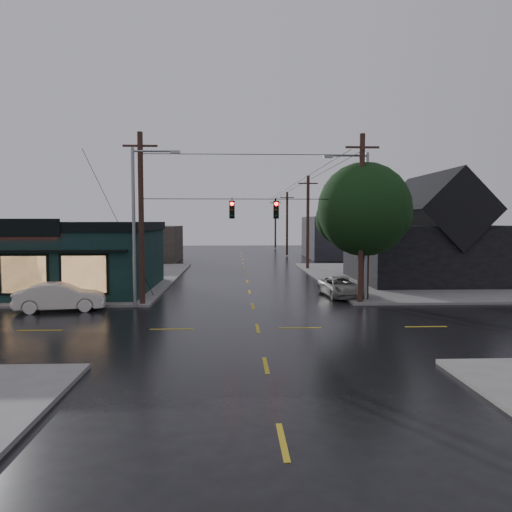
{
  "coord_description": "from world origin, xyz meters",
  "views": [
    {
      "loc": [
        -1.09,
        -22.95,
        5.0
      ],
      "look_at": [
        0.1,
        3.94,
        3.12
      ],
      "focal_mm": 35.0,
      "sensor_mm": 36.0,
      "label": 1
    }
  ],
  "objects_px": {
    "utility_pole_nw": "(143,306)",
    "utility_pole_ne": "(360,304)",
    "sedan_cream": "(60,297)",
    "corner_tree": "(364,210)",
    "suv_silver": "(341,287)"
  },
  "relations": [
    {
      "from": "corner_tree",
      "to": "suv_silver",
      "type": "relative_size",
      "value": 1.79
    },
    {
      "from": "utility_pole_nw",
      "to": "utility_pole_ne",
      "type": "bearing_deg",
      "value": 0.0
    },
    {
      "from": "corner_tree",
      "to": "sedan_cream",
      "type": "xyz_separation_m",
      "value": [
        -17.77,
        -2.78,
        -4.91
      ]
    },
    {
      "from": "sedan_cream",
      "to": "suv_silver",
      "type": "bearing_deg",
      "value": -86.34
    },
    {
      "from": "utility_pole_nw",
      "to": "sedan_cream",
      "type": "xyz_separation_m",
      "value": [
        -4.27,
        -1.5,
        0.79
      ]
    },
    {
      "from": "corner_tree",
      "to": "utility_pole_nw",
      "type": "xyz_separation_m",
      "value": [
        -13.5,
        -1.28,
        -5.7
      ]
    },
    {
      "from": "utility_pole_nw",
      "to": "suv_silver",
      "type": "xyz_separation_m",
      "value": [
        12.5,
        2.97,
        0.66
      ]
    },
    {
      "from": "corner_tree",
      "to": "sedan_cream",
      "type": "relative_size",
      "value": 1.77
    },
    {
      "from": "suv_silver",
      "to": "corner_tree",
      "type": "bearing_deg",
      "value": -64.84
    },
    {
      "from": "sedan_cream",
      "to": "corner_tree",
      "type": "bearing_deg",
      "value": -92.35
    },
    {
      "from": "utility_pole_nw",
      "to": "sedan_cream",
      "type": "height_order",
      "value": "utility_pole_nw"
    },
    {
      "from": "utility_pole_ne",
      "to": "suv_silver",
      "type": "relative_size",
      "value": 2.14
    },
    {
      "from": "utility_pole_nw",
      "to": "suv_silver",
      "type": "relative_size",
      "value": 2.14
    },
    {
      "from": "utility_pole_nw",
      "to": "corner_tree",
      "type": "bearing_deg",
      "value": 5.44
    },
    {
      "from": "utility_pole_nw",
      "to": "sedan_cream",
      "type": "distance_m",
      "value": 4.59
    }
  ]
}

